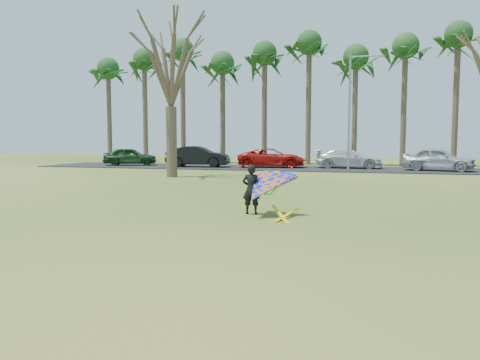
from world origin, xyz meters
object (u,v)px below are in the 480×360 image
(car_2, at_px, (272,158))
(bare_tree_left, at_px, (171,60))
(car_4, at_px, (438,159))
(streetlight, at_px, (352,107))
(car_3, at_px, (349,159))
(kite_flyer, at_px, (263,188))
(car_0, at_px, (130,156))
(car_1, at_px, (198,157))

(car_2, bearing_deg, bare_tree_left, 152.65)
(car_4, bearing_deg, streetlight, 127.24)
(bare_tree_left, height_order, car_3, bare_tree_left)
(car_2, relative_size, kite_flyer, 2.23)
(car_2, xyz_separation_m, car_3, (5.89, 0.58, -0.01))
(car_2, relative_size, car_4, 1.12)
(kite_flyer, bearing_deg, car_0, 127.06)
(car_1, bearing_deg, kite_flyer, -160.79)
(bare_tree_left, xyz_separation_m, kite_flyer, (8.56, -12.48, -6.08))
(car_3, bearing_deg, bare_tree_left, 139.57)
(bare_tree_left, relative_size, car_4, 2.03)
(car_0, distance_m, car_1, 6.42)
(streetlight, height_order, car_1, streetlight)
(car_1, relative_size, car_4, 1.05)
(bare_tree_left, relative_size, kite_flyer, 4.06)
(bare_tree_left, height_order, car_4, bare_tree_left)
(car_1, relative_size, car_3, 1.00)
(streetlight, height_order, car_3, streetlight)
(streetlight, bearing_deg, car_0, 171.46)
(streetlight, relative_size, car_1, 1.60)
(car_3, distance_m, car_4, 6.37)
(bare_tree_left, distance_m, car_3, 15.87)
(car_4, bearing_deg, car_0, 103.65)
(streetlight, relative_size, car_2, 1.50)
(car_0, bearing_deg, kite_flyer, -164.37)
(streetlight, bearing_deg, kite_flyer, -94.71)
(bare_tree_left, height_order, car_0, bare_tree_left)
(car_0, relative_size, car_1, 0.88)
(bare_tree_left, relative_size, car_2, 1.82)
(car_3, xyz_separation_m, kite_flyer, (-1.27, -23.34, 0.05))
(car_2, height_order, kite_flyer, kite_flyer)
(car_1, relative_size, kite_flyer, 2.09)
(bare_tree_left, xyz_separation_m, car_4, (16.05, 9.49, -6.04))
(streetlight, bearing_deg, car_1, 169.69)
(car_0, bearing_deg, car_4, -112.08)
(car_0, xyz_separation_m, car_2, (12.18, 0.52, -0.01))
(car_4, relative_size, kite_flyer, 2.00)
(car_2, bearing_deg, streetlight, -124.22)
(bare_tree_left, xyz_separation_m, car_0, (-8.25, 9.76, -6.10))
(car_3, bearing_deg, car_4, -100.69)
(bare_tree_left, height_order, streetlight, bare_tree_left)
(car_0, bearing_deg, streetlight, -119.98)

